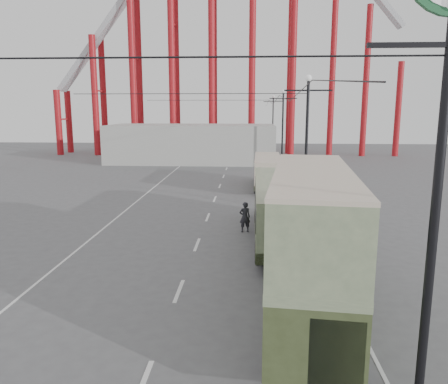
# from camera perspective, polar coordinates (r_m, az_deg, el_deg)

# --- Properties ---
(ground) EXTENTS (160.00, 160.00, 0.00)m
(ground) POSITION_cam_1_polar(r_m,az_deg,el_deg) (14.10, -4.38, -19.35)
(ground) COLOR #535356
(ground) RESTS_ON ground
(road_markings) EXTENTS (12.52, 120.00, 0.01)m
(road_markings) POSITION_cam_1_polar(r_m,az_deg,el_deg) (32.66, -1.29, -1.72)
(road_markings) COLOR silver
(road_markings) RESTS_ON ground
(lamp_post_mid) EXTENTS (3.20, 0.44, 9.32)m
(lamp_post_mid) POSITION_cam_1_polar(r_m,az_deg,el_deg) (30.42, 10.70, 6.08)
(lamp_post_mid) COLOR black
(lamp_post_mid) RESTS_ON ground
(lamp_post_far) EXTENTS (3.20, 0.44, 9.32)m
(lamp_post_far) POSITION_cam_1_polar(r_m,az_deg,el_deg) (52.28, 7.65, 8.05)
(lamp_post_far) COLOR black
(lamp_post_far) RESTS_ON ground
(lamp_post_distant) EXTENTS (3.20, 0.44, 9.32)m
(lamp_post_distant) POSITION_cam_1_polar(r_m,az_deg,el_deg) (74.22, 6.39, 8.86)
(lamp_post_distant) COLOR black
(lamp_post_distant) RESTS_ON ground
(roller_coaster) EXTENTS (52.95, 5.00, 55.48)m
(roller_coaster) POSITION_cam_1_polar(r_m,az_deg,el_deg) (70.89, -0.18, 23.69)
(roller_coaster) COLOR maroon
(roller_coaster) RESTS_ON ground
(fairground_shed) EXTENTS (22.00, 10.00, 5.00)m
(fairground_shed) POSITION_cam_1_polar(r_m,az_deg,el_deg) (59.76, -4.14, 6.36)
(fairground_shed) COLOR #A4A5A0
(fairground_shed) RESTS_ON ground
(double_decker_bus) EXTENTS (3.42, 9.81, 5.16)m
(double_decker_bus) POSITION_cam_1_polar(r_m,az_deg,el_deg) (14.70, 11.27, -5.96)
(double_decker_bus) COLOR #343F21
(double_decker_bus) RESTS_ON ground
(single_decker_green) EXTENTS (2.72, 11.46, 3.24)m
(single_decker_green) POSITION_cam_1_polar(r_m,az_deg,el_deg) (23.94, 7.24, -1.97)
(single_decker_green) COLOR #6A7C5A
(single_decker_green) RESTS_ON ground
(single_decker_cream) EXTENTS (2.53, 9.20, 2.84)m
(single_decker_cream) POSITION_cam_1_polar(r_m,az_deg,el_deg) (39.84, 5.71, 2.83)
(single_decker_cream) COLOR beige
(single_decker_cream) RESTS_ON ground
(pedestrian) EXTENTS (0.74, 0.58, 1.79)m
(pedestrian) POSITION_cam_1_polar(r_m,az_deg,el_deg) (25.46, 2.74, -3.28)
(pedestrian) COLOR black
(pedestrian) RESTS_ON ground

